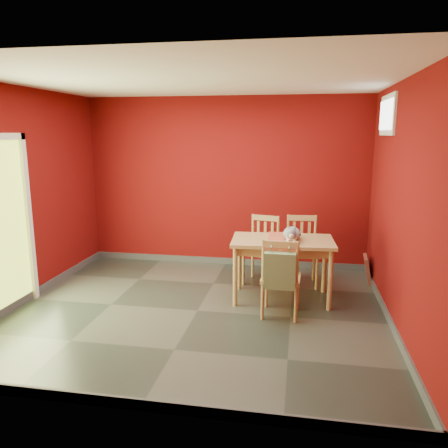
% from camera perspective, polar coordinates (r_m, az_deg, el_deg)
% --- Properties ---
extents(ground, '(4.50, 4.50, 0.00)m').
position_cam_1_polar(ground, '(5.45, -3.48, -11.22)').
color(ground, '#2D342D').
rests_on(ground, ground).
extents(room_shell, '(4.50, 4.50, 4.50)m').
position_cam_1_polar(room_shell, '(5.43, -3.48, -10.74)').
color(room_shell, '#5F0A09').
rests_on(room_shell, ground).
extents(doorway, '(0.06, 1.01, 2.13)m').
position_cam_1_polar(doorway, '(5.72, -26.91, 0.39)').
color(doorway, '#B7D838').
rests_on(doorway, ground).
extents(window, '(0.05, 0.90, 0.50)m').
position_cam_1_polar(window, '(5.97, 20.56, 13.19)').
color(window, white).
rests_on(window, room_shell).
extents(outlet_plate, '(0.08, 0.02, 0.12)m').
position_cam_1_polar(outlet_plate, '(7.11, 12.99, -3.42)').
color(outlet_plate, silver).
rests_on(outlet_plate, room_shell).
extents(dining_table, '(1.33, 0.82, 0.80)m').
position_cam_1_polar(dining_table, '(5.64, 7.64, -2.98)').
color(dining_table, '#AD8750').
rests_on(dining_table, ground).
extents(table_runner, '(0.42, 0.79, 0.39)m').
position_cam_1_polar(table_runner, '(5.50, 7.60, -2.92)').
color(table_runner, '#B95033').
rests_on(table_runner, dining_table).
extents(chair_far_left, '(0.54, 0.54, 0.96)m').
position_cam_1_polar(chair_far_left, '(6.32, 4.97, -3.26)').
color(chair_far_left, '#AD8750').
rests_on(chair_far_left, ground).
extents(chair_far_right, '(0.49, 0.49, 0.98)m').
position_cam_1_polar(chair_far_right, '(6.33, 10.13, -3.34)').
color(chair_far_right, '#AD8750').
rests_on(chair_far_right, ground).
extents(chair_near, '(0.47, 0.47, 0.95)m').
position_cam_1_polar(chair_near, '(5.17, 7.42, -6.83)').
color(chair_near, '#AD8750').
rests_on(chair_near, ground).
extents(tote_bag, '(0.35, 0.20, 0.48)m').
position_cam_1_polar(tote_bag, '(4.91, 7.27, -6.08)').
color(tote_bag, '#658555').
rests_on(tote_bag, chair_near).
extents(cat, '(0.28, 0.48, 0.23)m').
position_cam_1_polar(cat, '(5.57, 8.85, -0.93)').
color(cat, slate).
rests_on(cat, table_runner).
extents(picture_frame, '(0.16, 0.39, 0.39)m').
position_cam_1_polar(picture_frame, '(6.70, 18.21, -5.61)').
color(picture_frame, brown).
rests_on(picture_frame, ground).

